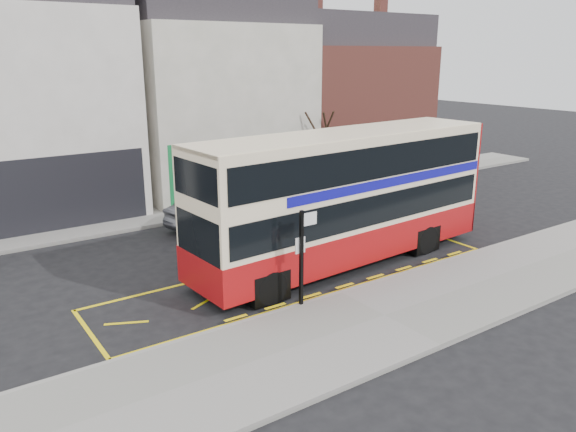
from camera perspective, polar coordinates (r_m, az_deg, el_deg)
ground at (r=17.68m, az=4.54°, el=-7.71°), size 120.00×120.00×0.00m
pavement at (r=16.11m, az=9.77°, el=-10.12°), size 40.00×4.00×0.15m
kerb at (r=17.38m, az=5.33°, el=-7.89°), size 40.00×0.15×0.15m
far_pavement at (r=26.59m, az=-10.51°, el=0.53°), size 50.00×3.00×0.15m
road_markings at (r=18.84m, az=1.47°, el=-6.08°), size 14.00×3.40×0.01m
terrace_left at (r=27.93m, az=-25.12°, el=11.00°), size 8.00×8.01×11.80m
terrace_green_shop at (r=30.79m, az=-8.07°, el=12.23°), size 9.00×8.01×11.30m
terrace_right at (r=35.76m, az=5.23°, el=12.07°), size 9.00×8.01×10.30m
double_decker_bus at (r=19.40m, az=5.90°, el=2.05°), size 11.72×3.37×4.62m
bus_stop_post at (r=15.88m, az=1.54°, el=-3.28°), size 0.70×0.12×2.82m
car_grey at (r=24.10m, az=-7.24°, el=0.68°), size 4.72×2.54×1.48m
car_white at (r=28.38m, az=3.29°, el=3.11°), size 5.22×3.08×1.42m
street_tree_right at (r=29.69m, az=2.87°, el=9.60°), size 2.53×2.53×5.46m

